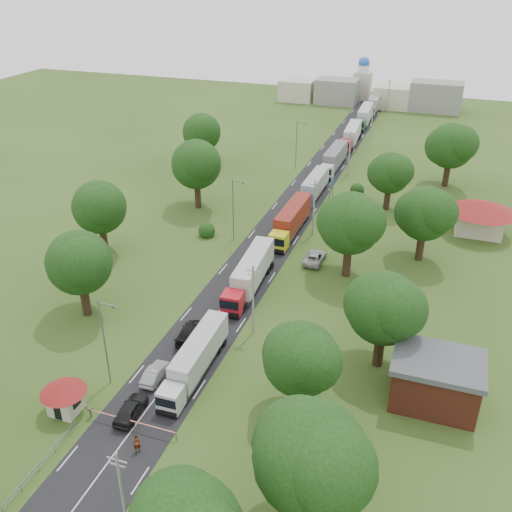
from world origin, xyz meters
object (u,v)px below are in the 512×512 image
at_px(boom_barrier, 119,418).
at_px(car_lane_front, 131,409).
at_px(truck_0, 196,358).
at_px(info_sign, 331,186).
at_px(car_lane_mid, 155,373).
at_px(guard_booth, 64,394).
at_px(pedestrian_near, 137,444).

xyz_separation_m(boom_barrier, car_lane_front, (0.36, 1.50, -0.09)).
distance_m(truck_0, car_lane_front, 8.53).
bearing_deg(car_lane_front, info_sign, -100.30).
relative_size(info_sign, car_lane_mid, 0.93).
bearing_deg(car_lane_front, car_lane_mid, -90.48).
xyz_separation_m(boom_barrier, info_sign, (6.56, 60.00, 2.11)).
bearing_deg(guard_booth, car_lane_mid, 50.18).
bearing_deg(car_lane_mid, truck_0, -150.47).
relative_size(boom_barrier, info_sign, 2.25).
distance_m(car_lane_front, pedestrian_near, 4.74).
relative_size(boom_barrier, car_lane_front, 1.95).
height_order(car_lane_mid, pedestrian_near, pedestrian_near).
xyz_separation_m(boom_barrier, pedestrian_near, (3.21, -2.28, 0.03)).
distance_m(truck_0, car_lane_mid, 4.49).
bearing_deg(car_lane_mid, pedestrian_near, 106.68).
bearing_deg(truck_0, info_sign, 86.72).
bearing_deg(truck_0, guard_booth, -135.63).
height_order(boom_barrier, car_lane_mid, car_lane_mid).
bearing_deg(boom_barrier, car_lane_front, 76.59).
bearing_deg(guard_booth, pedestrian_near, -14.14).
xyz_separation_m(guard_booth, info_sign, (12.40, 60.00, 0.84)).
bearing_deg(boom_barrier, truck_0, 68.55).
bearing_deg(boom_barrier, guard_booth, -179.99).
distance_m(info_sign, pedestrian_near, 62.41).
relative_size(guard_booth, pedestrian_near, 2.40).
relative_size(boom_barrier, car_lane_mid, 2.10).
distance_m(boom_barrier, info_sign, 60.39).
bearing_deg(info_sign, truck_0, -93.28).
bearing_deg(truck_0, car_lane_front, -112.92).
bearing_deg(truck_0, pedestrian_near, -92.16).
relative_size(info_sign, pedestrian_near, 2.23).
xyz_separation_m(car_lane_front, car_lane_mid, (-0.36, 5.50, -0.08)).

